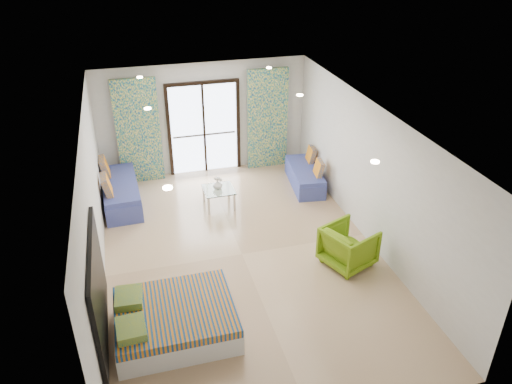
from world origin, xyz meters
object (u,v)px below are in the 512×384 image
object	(u,v)px
daybed_left	(120,192)
coffee_table	(219,191)
bed	(174,320)
daybed_right	(305,176)
armchair	(349,244)

from	to	relation	value
daybed_left	coffee_table	xyz separation A→B (m)	(2.07, -0.69, 0.09)
bed	coffee_table	size ratio (longest dim) A/B	2.39
daybed_left	daybed_right	bearing A→B (deg)	-5.65
bed	coffee_table	distance (m)	3.84
daybed_left	coffee_table	bearing A→B (deg)	-20.66
coffee_table	armchair	world-z (taller)	armchair
daybed_left	armchair	distance (m)	5.14
daybed_right	coffee_table	world-z (taller)	daybed_right
daybed_left	armchair	world-z (taller)	daybed_left
coffee_table	armchair	xyz separation A→B (m)	(1.84, -2.65, 0.04)
daybed_right	coffee_table	bearing A→B (deg)	-161.71
bed	daybed_left	bearing A→B (deg)	98.59
coffee_table	armchair	bearing A→B (deg)	-55.28
coffee_table	armchair	size ratio (longest dim) A/B	0.89
bed	daybed_left	xyz separation A→B (m)	(-0.64, 4.26, 0.04)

